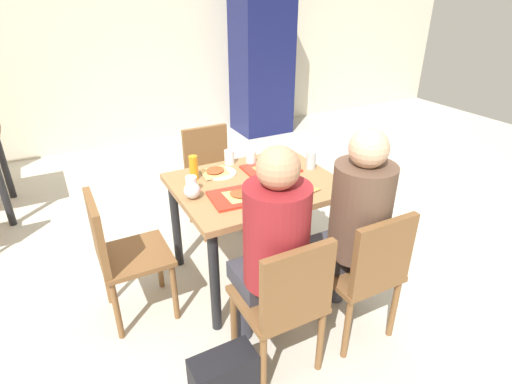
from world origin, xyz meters
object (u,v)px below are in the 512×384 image
chair_near_left (286,299)px  pizza_slice_a (240,195)px  tray_red_far (271,169)px  soda_can (311,160)px  pizza_slice_d (295,188)px  paper_plate_near_edge (296,191)px  plastic_cup_c (191,184)px  chair_far_side (211,171)px  plastic_cup_a (229,157)px  chair_left_end (119,250)px  foil_bundle (192,191)px  plastic_cup_d (251,158)px  pizza_slice_b (269,168)px  main_table (256,196)px  person_in_brown_jacket (355,218)px  pizza_slice_c (215,171)px  plastic_cup_b (289,197)px  person_in_red (272,243)px  chair_near_right (367,269)px  drink_fridge (262,61)px  condiment_bottle (194,168)px  paper_plate_center (220,173)px  tray_red_near (241,196)px  handbag (224,378)px

chair_near_left → pizza_slice_a: 0.70m
tray_red_far → soda_can: 0.28m
pizza_slice_d → paper_plate_near_edge: bearing=-103.3°
plastic_cup_c → soda_can: soda_can is taller
chair_far_side → plastic_cup_a: size_ratio=8.35×
chair_left_end → paper_plate_near_edge: chair_left_end is taller
chair_left_end → foil_bundle: chair_left_end is taller
plastic_cup_c → plastic_cup_d: 0.56m
pizza_slice_b → chair_left_end: bearing=-174.3°
main_table → plastic_cup_d: plastic_cup_d is taller
person_in_brown_jacket → pizza_slice_d: 0.45m
pizza_slice_c → plastic_cup_b: size_ratio=2.56×
person_in_red → pizza_slice_c: size_ratio=4.86×
pizza_slice_c → plastic_cup_d: plastic_cup_d is taller
chair_near_right → person_in_red: 0.59m
chair_left_end → drink_fridge: (2.48, 2.85, 0.46)m
chair_near_right → tray_red_far: size_ratio=2.32×
plastic_cup_a → condiment_bottle: size_ratio=0.62×
chair_left_end → plastic_cup_b: 1.03m
plastic_cup_a → plastic_cup_c: same height
chair_left_end → paper_plate_center: (0.74, 0.23, 0.24)m
foil_bundle → pizza_slice_a: bearing=-28.5°
plastic_cup_b → condiment_bottle: condiment_bottle is taller
chair_far_side → pizza_slice_d: chair_far_side is taller
person_in_brown_jacket → tray_red_near: size_ratio=3.46×
paper_plate_near_edge → plastic_cup_d: bearing=95.9°
chair_left_end → pizza_slice_b: size_ratio=3.06×
paper_plate_near_edge → drink_fridge: 3.40m
paper_plate_near_edge → handbag: bearing=-142.3°
tray_red_near → tray_red_far: size_ratio=1.00×
main_table → tray_red_far: (0.18, 0.13, 0.11)m
person_in_brown_jacket → handbag: size_ratio=3.89×
plastic_cup_d → handbag: plastic_cup_d is taller
foil_bundle → plastic_cup_c: bearing=72.9°
pizza_slice_c → plastic_cup_c: size_ratio=2.56×
pizza_slice_c → drink_fridge: drink_fridge is taller
paper_plate_near_edge → pizza_slice_b: size_ratio=0.81×
tray_red_far → plastic_cup_c: size_ratio=3.60×
plastic_cup_b → soda_can: 0.56m
chair_far_side → plastic_cup_d: 0.61m
tray_red_far → foil_bundle: foil_bundle is taller
tray_red_far → paper_plate_center: size_ratio=1.64×
person_in_red → pizza_slice_c: 0.91m
tray_red_far → plastic_cup_b: size_ratio=3.60×
chair_far_side → pizza_slice_c: bearing=-108.1°
chair_far_side → person_in_red: (-0.26, -1.47, 0.25)m
tray_red_far → foil_bundle: 0.64m
main_table → plastic_cup_a: plastic_cup_a is taller
person_in_brown_jacket → paper_plate_near_edge: 0.44m
handbag → plastic_cup_b: bearing=36.2°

